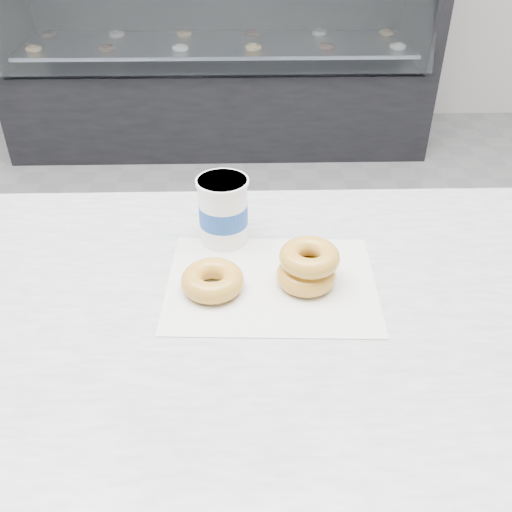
# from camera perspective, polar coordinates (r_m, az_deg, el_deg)

# --- Properties ---
(ground) EXTENTS (5.00, 5.00, 0.00)m
(ground) POSITION_cam_1_polar(r_m,az_deg,el_deg) (1.95, -5.11, -14.02)
(ground) COLOR gray
(ground) RESTS_ON ground
(counter) EXTENTS (3.06, 0.76, 0.90)m
(counter) POSITION_cam_1_polar(r_m,az_deg,el_deg) (1.23, -7.72, -21.46)
(counter) COLOR #333335
(counter) RESTS_ON ground
(display_case) EXTENTS (2.40, 0.74, 1.25)m
(display_case) POSITION_cam_1_polar(r_m,az_deg,el_deg) (3.53, -3.78, 19.04)
(display_case) COLOR black
(display_case) RESTS_ON ground
(wax_paper) EXTENTS (0.35, 0.27, 0.00)m
(wax_paper) POSITION_cam_1_polar(r_m,az_deg,el_deg) (0.94, 1.55, -2.73)
(wax_paper) COLOR silver
(wax_paper) RESTS_ON counter
(donut_single) EXTENTS (0.10, 0.10, 0.04)m
(donut_single) POSITION_cam_1_polar(r_m,az_deg,el_deg) (0.91, -4.37, -2.45)
(donut_single) COLOR gold
(donut_single) RESTS_ON wax_paper
(donut_stack) EXTENTS (0.13, 0.13, 0.07)m
(donut_stack) POSITION_cam_1_polar(r_m,az_deg,el_deg) (0.92, 5.20, -1.03)
(donut_stack) COLOR gold
(donut_stack) RESTS_ON wax_paper
(coffee_cup) EXTENTS (0.11, 0.11, 0.12)m
(coffee_cup) POSITION_cam_1_polar(r_m,az_deg,el_deg) (1.01, -3.29, 4.57)
(coffee_cup) COLOR white
(coffee_cup) RESTS_ON counter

